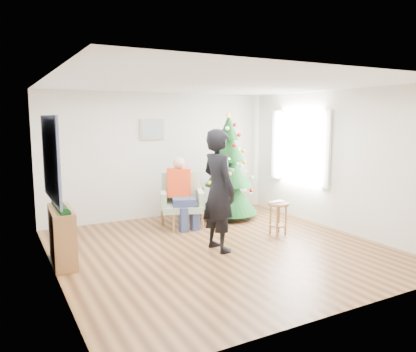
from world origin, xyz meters
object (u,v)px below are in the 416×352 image
christmas_tree (228,170)px  stool (278,218)px  standing_man (219,190)px  armchair (182,207)px  console (62,236)px

christmas_tree → stool: (0.14, -1.51, -0.71)m
standing_man → armchair: bearing=-8.3°
stool → console: console is taller
stool → standing_man: size_ratio=0.30×
stool → standing_man: bearing=-170.8°
stool → armchair: size_ratio=0.57×
christmas_tree → standing_man: christmas_tree is taller
christmas_tree → console: size_ratio=2.23×
standing_man → christmas_tree: bearing=-40.7°
stool → console: bearing=174.5°
christmas_tree → armchair: 1.31m
christmas_tree → standing_man: 2.12m
standing_man → console: 2.42m
christmas_tree → armchair: christmas_tree is taller
standing_man → console: standing_man is taller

